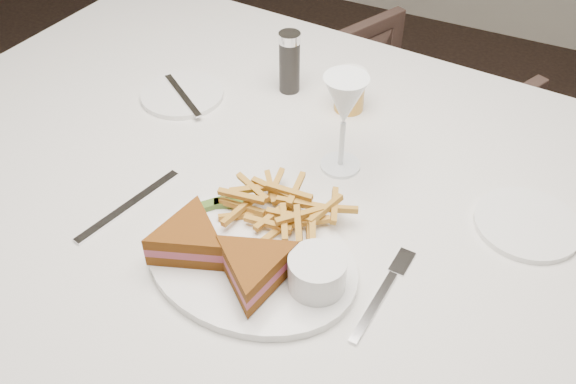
# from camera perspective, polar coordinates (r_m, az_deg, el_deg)

# --- Properties ---
(table) EXTENTS (1.63, 1.16, 0.75)m
(table) POSITION_cam_1_polar(r_m,az_deg,el_deg) (1.32, 0.98, -12.45)
(table) COLOR silver
(table) RESTS_ON ground
(chair_far) EXTENTS (0.74, 0.72, 0.58)m
(chair_far) POSITION_cam_1_polar(r_m,az_deg,el_deg) (1.95, 9.42, 5.11)
(chair_far) COLOR #49342D
(chair_far) RESTS_ON ground
(table_setting) EXTENTS (0.83, 0.61, 0.18)m
(table_setting) POSITION_cam_1_polar(r_m,az_deg,el_deg) (0.97, -0.52, -0.86)
(table_setting) COLOR white
(table_setting) RESTS_ON table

